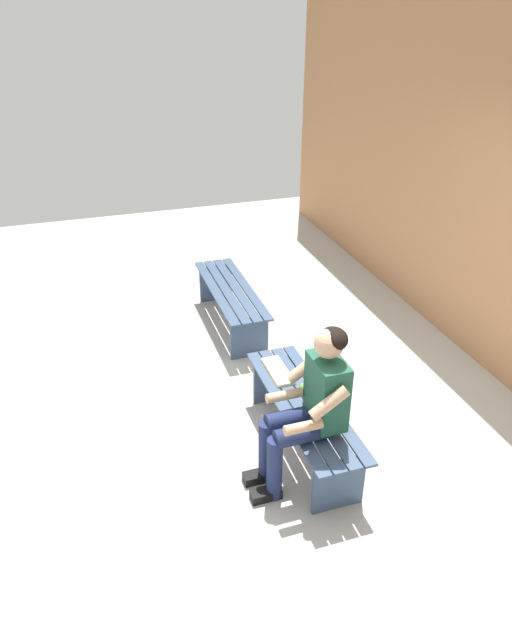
{
  "coord_description": "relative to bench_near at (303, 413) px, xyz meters",
  "views": [
    {
      "loc": [
        -3.2,
        1.42,
        3.12
      ],
      "look_at": [
        0.71,
        0.15,
        0.8
      ],
      "focal_mm": 32.51,
      "sensor_mm": 36.0,
      "label": 1
    }
  ],
  "objects": [
    {
      "name": "book_open",
      "position": [
        0.42,
        0.06,
        0.12
      ],
      "size": [
        0.41,
        0.16,
        0.02
      ],
      "rotation": [
        0.0,
        0.0,
        0.0
      ],
      "color": "white",
      "rests_on": "bench_near"
    },
    {
      "name": "apple",
      "position": [
        0.1,
        -0.05,
        0.15
      ],
      "size": [
        0.09,
        0.09,
        0.09
      ],
      "primitive_type": "sphere",
      "color": "#72B738",
      "rests_on": "bench_near"
    },
    {
      "name": "ground_plane",
      "position": [
        1.01,
        1.0,
        -0.35
      ],
      "size": [
        10.0,
        7.0,
        0.04
      ],
      "primitive_type": "cube",
      "color": "#B2B2AD"
    },
    {
      "name": "person_seated",
      "position": [
        -0.32,
        0.1,
        0.35
      ],
      "size": [
        0.5,
        0.69,
        1.25
      ],
      "color": "#1E513D",
      "rests_on": "ground"
    },
    {
      "name": "bench_far",
      "position": [
        2.02,
        0.0,
        -0.0
      ],
      "size": [
        1.52,
        0.43,
        0.45
      ],
      "rotation": [
        0.0,
        0.0,
        0.0
      ],
      "color": "#384C6B",
      "rests_on": "ground"
    },
    {
      "name": "bench_near",
      "position": [
        0.0,
        0.0,
        0.0
      ],
      "size": [
        1.53,
        0.43,
        0.45
      ],
      "rotation": [
        0.0,
        0.0,
        0.0
      ],
      "color": "#384C6B",
      "rests_on": "ground"
    }
  ]
}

